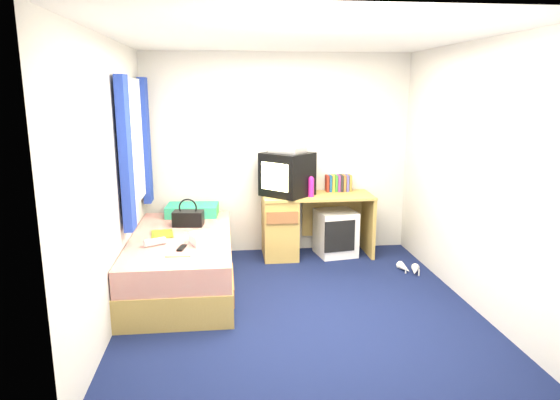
{
  "coord_description": "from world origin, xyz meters",
  "views": [
    {
      "loc": [
        -0.65,
        -4.27,
        1.97
      ],
      "look_at": [
        -0.09,
        0.7,
        0.86
      ],
      "focal_mm": 32.0,
      "sensor_mm": 36.0,
      "label": 1
    }
  ],
  "objects": [
    {
      "name": "desk",
      "position": [
        0.16,
        1.44,
        0.41
      ],
      "size": [
        1.3,
        0.55,
        0.75
      ],
      "color": "tan",
      "rests_on": "ground"
    },
    {
      "name": "remote_control",
      "position": [
        -1.06,
        0.17,
        0.55
      ],
      "size": [
        0.08,
        0.17,
        0.02
      ],
      "primitive_type": "cube",
      "rotation": [
        0.0,
        0.0,
        -0.21
      ],
      "color": "black",
      "rests_on": "bed"
    },
    {
      "name": "aerosol_can",
      "position": [
        0.35,
        1.49,
        0.84
      ],
      "size": [
        0.06,
        0.06,
        0.17
      ],
      "primitive_type": "cylinder",
      "rotation": [
        0.0,
        0.0,
        0.28
      ],
      "color": "white",
      "rests_on": "desk"
    },
    {
      "name": "handbag",
      "position": [
        -1.05,
        0.97,
        0.63
      ],
      "size": [
        0.34,
        0.22,
        0.3
      ],
      "rotation": [
        0.0,
        0.0,
        -0.12
      ],
      "color": "black",
      "rests_on": "bed"
    },
    {
      "name": "water_bottle",
      "position": [
        -1.32,
        0.3,
        0.58
      ],
      "size": [
        0.21,
        0.16,
        0.07
      ],
      "primitive_type": "cylinder",
      "rotation": [
        0.0,
        1.57,
        0.51
      ],
      "color": "silver",
      "rests_on": "bed"
    },
    {
      "name": "picture_frame",
      "position": [
        0.9,
        1.64,
        0.82
      ],
      "size": [
        0.04,
        0.12,
        0.14
      ],
      "primitive_type": "cube",
      "rotation": [
        0.0,
        0.0,
        -0.21
      ],
      "color": "black",
      "rests_on": "desk"
    },
    {
      "name": "white_heels",
      "position": [
        1.34,
        0.71,
        0.04
      ],
      "size": [
        0.23,
        0.32,
        0.09
      ],
      "color": "silver",
      "rests_on": "ground"
    },
    {
      "name": "towel",
      "position": [
        -0.83,
        0.31,
        0.59
      ],
      "size": [
        0.35,
        0.33,
        0.1
      ],
      "primitive_type": "cube",
      "rotation": [
        0.0,
        0.0,
        0.36
      ],
      "color": "white",
      "rests_on": "bed"
    },
    {
      "name": "window_assembly",
      "position": [
        -1.55,
        0.9,
        1.42
      ],
      "size": [
        0.11,
        1.42,
        1.4
      ],
      "color": "silver",
      "rests_on": "room_shell"
    },
    {
      "name": "crt_tv",
      "position": [
        0.08,
        1.44,
        1.0
      ],
      "size": [
        0.69,
        0.69,
        0.5
      ],
      "rotation": [
        0.0,
        0.0,
        -0.78
      ],
      "color": "black",
      "rests_on": "desk"
    },
    {
      "name": "room_shell",
      "position": [
        0.0,
        0.0,
        1.45
      ],
      "size": [
        3.4,
        3.4,
        3.4
      ],
      "color": "white",
      "rests_on": "ground"
    },
    {
      "name": "bed",
      "position": [
        -1.1,
        0.6,
        0.27
      ],
      "size": [
        1.01,
        2.0,
        0.54
      ],
      "color": "tan",
      "rests_on": "ground"
    },
    {
      "name": "pink_water_bottle",
      "position": [
        0.34,
        1.32,
        0.86
      ],
      "size": [
        0.08,
        0.08,
        0.21
      ],
      "primitive_type": "cylinder",
      "rotation": [
        0.0,
        0.0,
        0.23
      ],
      "color": "#DB1F90",
      "rests_on": "desk"
    },
    {
      "name": "storage_cube",
      "position": [
        0.67,
        1.42,
        0.27
      ],
      "size": [
        0.5,
        0.5,
        0.55
      ],
      "primitive_type": "cube",
      "rotation": [
        0.0,
        0.0,
        0.16
      ],
      "color": "white",
      "rests_on": "ground"
    },
    {
      "name": "ground",
      "position": [
        0.0,
        0.0,
        0.0
      ],
      "size": [
        3.4,
        3.4,
        0.0
      ],
      "primitive_type": "plane",
      "color": "#0C1438",
      "rests_on": "ground"
    },
    {
      "name": "pillow",
      "position": [
        -1.03,
        1.41,
        0.6
      ],
      "size": [
        0.61,
        0.41,
        0.13
      ],
      "primitive_type": "cube",
      "rotation": [
        0.0,
        0.0,
        -0.07
      ],
      "color": "teal",
      "rests_on": "bed"
    },
    {
      "name": "colour_swatch_fan",
      "position": [
        -1.07,
        -0.04,
        0.55
      ],
      "size": [
        0.22,
        0.06,
        0.01
      ],
      "primitive_type": "cube",
      "rotation": [
        0.0,
        0.0,
        -0.01
      ],
      "color": "gold",
      "rests_on": "bed"
    },
    {
      "name": "vcr",
      "position": [
        0.08,
        1.44,
        1.29
      ],
      "size": [
        0.46,
        0.44,
        0.07
      ],
      "primitive_type": "cube",
      "rotation": [
        0.0,
        0.0,
        -0.69
      ],
      "color": "silver",
      "rests_on": "crt_tv"
    },
    {
      "name": "book_row",
      "position": [
        0.73,
        1.6,
        0.85
      ],
      "size": [
        0.31,
        0.13,
        0.2
      ],
      "color": "maroon",
      "rests_on": "desk"
    },
    {
      "name": "magazine",
      "position": [
        -1.29,
        0.66,
        0.55
      ],
      "size": [
        0.25,
        0.31,
        0.01
      ],
      "primitive_type": "cube",
      "rotation": [
        0.0,
        0.0,
        0.15
      ],
      "color": "#CBE719",
      "rests_on": "bed"
    }
  ]
}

